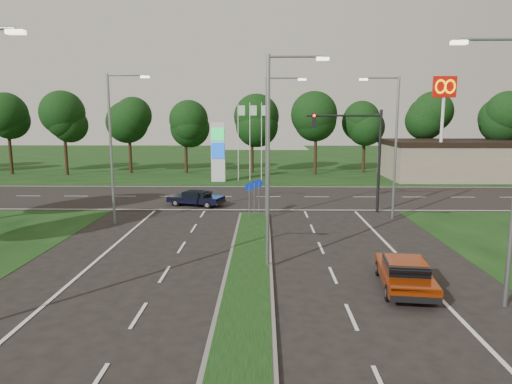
{
  "coord_description": "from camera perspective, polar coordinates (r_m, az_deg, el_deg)",
  "views": [
    {
      "loc": [
        0.61,
        -13.11,
        6.44
      ],
      "look_at": [
        0.18,
        12.96,
        2.2
      ],
      "focal_mm": 32.0,
      "sensor_mm": 36.0,
      "label": 1
    }
  ],
  "objects": [
    {
      "name": "gas_pylon",
      "position": [
        46.48,
        -4.5,
        5.2
      ],
      "size": [
        5.8,
        1.26,
        8.0
      ],
      "color": "silver",
      "rests_on": "ground"
    },
    {
      "name": "traffic_signal",
      "position": [
        31.85,
        12.93,
        5.78
      ],
      "size": [
        5.1,
        0.42,
        7.0
      ],
      "color": "black",
      "rests_on": "ground"
    },
    {
      "name": "median_kerb",
      "position": [
        18.27,
        -1.05,
        -11.2
      ],
      "size": [
        2.0,
        26.0,
        0.12
      ],
      "primitive_type": "cube",
      "color": "slate",
      "rests_on": "ground"
    },
    {
      "name": "red_sedan",
      "position": [
        18.49,
        18.09,
        -9.57
      ],
      "size": [
        2.22,
        4.41,
        1.16
      ],
      "rotation": [
        0.0,
        0.0,
        -0.12
      ],
      "color": "maroon",
      "rests_on": "ground"
    },
    {
      "name": "ground",
      "position": [
        14.62,
        -1.61,
        -16.9
      ],
      "size": [
        160.0,
        160.0,
        0.0
      ],
      "primitive_type": "plane",
      "color": "black",
      "rests_on": "ground"
    },
    {
      "name": "median_signs",
      "position": [
        29.89,
        -0.24,
        0.14
      ],
      "size": [
        1.16,
        1.76,
        2.38
      ],
      "color": "gray",
      "rests_on": "ground"
    },
    {
      "name": "streetlight_left_far",
      "position": [
        28.57,
        -17.33,
        6.09
      ],
      "size": [
        2.53,
        0.22,
        9.0
      ],
      "color": "gray",
      "rests_on": "ground"
    },
    {
      "name": "streetlight_median_far",
      "position": [
        29.15,
        1.72,
        6.55
      ],
      "size": [
        2.53,
        0.22,
        9.0
      ],
      "color": "gray",
      "rests_on": "ground"
    },
    {
      "name": "commercial_building",
      "position": [
        53.75,
        24.44,
        3.67
      ],
      "size": [
        16.0,
        9.0,
        4.0
      ],
      "primitive_type": "cube",
      "color": "gray",
      "rests_on": "ground"
    },
    {
      "name": "treeline_far",
      "position": [
        53.05,
        0.4,
        9.66
      ],
      "size": [
        6.0,
        6.0,
        9.9
      ],
      "color": "black",
      "rests_on": "ground"
    },
    {
      "name": "streetlight_right_far",
      "position": [
        30.27,
        16.74,
        6.27
      ],
      "size": [
        2.53,
        0.22,
        9.0
      ],
      "rotation": [
        0.0,
        0.0,
        3.14
      ],
      "color": "gray",
      "rests_on": "ground"
    },
    {
      "name": "streetlight_median_near",
      "position": [
        19.16,
        2.12,
        5.15
      ],
      "size": [
        2.53,
        0.22,
        9.0
      ],
      "color": "gray",
      "rests_on": "ground"
    },
    {
      "name": "cross_road",
      "position": [
        37.67,
        0.0,
        -0.61
      ],
      "size": [
        160.0,
        12.0,
        0.02
      ],
      "primitive_type": "cube",
      "color": "black",
      "rests_on": "ground"
    },
    {
      "name": "streetlight_right_near",
      "position": [
        17.24,
        29.36,
        3.52
      ],
      "size": [
        2.53,
        0.22,
        9.0
      ],
      "rotation": [
        0.0,
        0.0,
        3.14
      ],
      "color": "gray",
      "rests_on": "ground"
    },
    {
      "name": "mcdonalds_sign",
      "position": [
        48.35,
        22.41,
        10.38
      ],
      "size": [
        2.2,
        0.47,
        10.4
      ],
      "color": "silver",
      "rests_on": "ground"
    },
    {
      "name": "navy_sedan",
      "position": [
        33.98,
        -7.49,
        -0.75
      ],
      "size": [
        4.32,
        2.81,
        1.1
      ],
      "rotation": [
        0.0,
        0.0,
        1.25
      ],
      "color": "black",
      "rests_on": "ground"
    },
    {
      "name": "verge_far",
      "position": [
        68.42,
        0.43,
        3.83
      ],
      "size": [
        160.0,
        50.0,
        0.02
      ],
      "primitive_type": "cube",
      "color": "black",
      "rests_on": "ground"
    }
  ]
}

